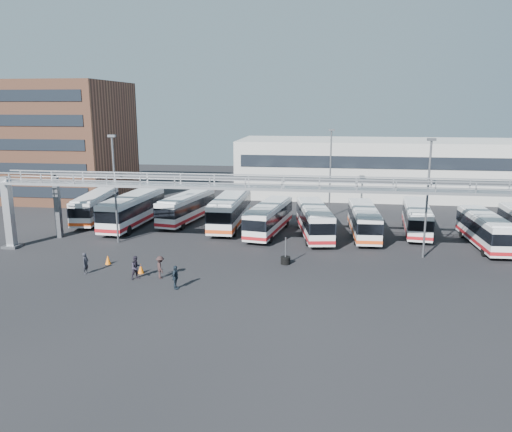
# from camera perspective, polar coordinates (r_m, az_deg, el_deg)

# --- Properties ---
(ground) EXTENTS (140.00, 140.00, 0.00)m
(ground) POSITION_cam_1_polar(r_m,az_deg,el_deg) (38.16, 2.31, -7.13)
(ground) COLOR black
(ground) RESTS_ON ground
(gantry) EXTENTS (51.40, 5.15, 7.10)m
(gantry) POSITION_cam_1_polar(r_m,az_deg,el_deg) (42.42, 3.18, 2.57)
(gantry) COLOR #93969B
(gantry) RESTS_ON ground
(apartment_building) EXTENTS (18.00, 15.00, 16.00)m
(apartment_building) POSITION_cam_1_polar(r_m,az_deg,el_deg) (75.85, -21.85, 8.01)
(apartment_building) COLOR brown
(apartment_building) RESTS_ON ground
(warehouse) EXTENTS (42.00, 14.00, 8.00)m
(warehouse) POSITION_cam_1_polar(r_m,az_deg,el_deg) (74.77, 14.56, 5.36)
(warehouse) COLOR #9E9E99
(warehouse) RESTS_ON ground
(light_pole_left) EXTENTS (0.70, 0.35, 10.21)m
(light_pole_left) POSITION_cam_1_polar(r_m,az_deg,el_deg) (48.43, -15.85, 3.63)
(light_pole_left) COLOR #4C4F54
(light_pole_left) RESTS_ON ground
(light_pole_mid) EXTENTS (0.70, 0.35, 10.21)m
(light_pole_mid) POSITION_cam_1_polar(r_m,az_deg,el_deg) (44.18, 19.03, 2.59)
(light_pole_mid) COLOR #4C4F54
(light_pole_mid) RESTS_ON ground
(light_pole_back) EXTENTS (0.70, 0.35, 10.21)m
(light_pole_back) POSITION_cam_1_polar(r_m,az_deg,el_deg) (58.20, 8.50, 5.39)
(light_pole_back) COLOR #4C4F54
(light_pole_back) RESTS_ON ground
(bus_0) EXTENTS (3.66, 10.53, 3.13)m
(bus_0) POSITION_cam_1_polar(r_m,az_deg,el_deg) (59.05, -17.89, 1.10)
(bus_0) COLOR silver
(bus_0) RESTS_ON ground
(bus_1) EXTENTS (3.42, 11.62, 3.48)m
(bus_1) POSITION_cam_1_polar(r_m,az_deg,el_deg) (55.21, -13.92, 0.78)
(bus_1) COLOR silver
(bus_1) RESTS_ON ground
(bus_2) EXTENTS (4.23, 10.66, 3.16)m
(bus_2) POSITION_cam_1_polar(r_m,az_deg,el_deg) (56.14, -7.94, 1.03)
(bus_2) COLOR silver
(bus_2) RESTS_ON ground
(bus_3) EXTENTS (2.75, 11.50, 3.49)m
(bus_3) POSITION_cam_1_polar(r_m,az_deg,el_deg) (53.43, -2.98, 0.75)
(bus_3) COLOR silver
(bus_3) RESTS_ON ground
(bus_4) EXTENTS (4.01, 10.61, 3.15)m
(bus_4) POSITION_cam_1_polar(r_m,az_deg,el_deg) (50.59, 1.50, -0.13)
(bus_4) COLOR silver
(bus_4) RESTS_ON ground
(bus_5) EXTENTS (4.15, 10.81, 3.20)m
(bus_5) POSITION_cam_1_polar(r_m,az_deg,el_deg) (49.80, 6.67, -0.38)
(bus_5) COLOR silver
(bus_5) RESTS_ON ground
(bus_6) EXTENTS (2.75, 10.24, 3.08)m
(bus_6) POSITION_cam_1_polar(r_m,az_deg,el_deg) (50.64, 12.22, -0.44)
(bus_6) COLOR silver
(bus_6) RESTS_ON ground
(bus_7) EXTENTS (3.25, 10.23, 3.05)m
(bus_7) POSITION_cam_1_polar(r_m,az_deg,el_deg) (53.27, 17.89, -0.15)
(bus_7) COLOR silver
(bus_7) RESTS_ON ground
(bus_8) EXTENTS (2.71, 10.14, 3.05)m
(bus_8) POSITION_cam_1_polar(r_m,az_deg,el_deg) (50.58, 24.70, -1.36)
(bus_8) COLOR silver
(bus_8) RESTS_ON ground
(pedestrian_a) EXTENTS (0.46, 0.65, 1.69)m
(pedestrian_a) POSITION_cam_1_polar(r_m,az_deg,el_deg) (41.11, -18.90, -5.12)
(pedestrian_a) COLOR black
(pedestrian_a) RESTS_ON ground
(pedestrian_b) EXTENTS (1.10, 1.10, 1.80)m
(pedestrian_b) POSITION_cam_1_polar(r_m,az_deg,el_deg) (38.79, -13.52, -5.75)
(pedestrian_b) COLOR black
(pedestrian_b) RESTS_ON ground
(pedestrian_c) EXTENTS (1.12, 1.30, 1.74)m
(pedestrian_c) POSITION_cam_1_polar(r_m,az_deg,el_deg) (38.59, -10.88, -5.76)
(pedestrian_c) COLOR black
(pedestrian_c) RESTS_ON ground
(pedestrian_d) EXTENTS (0.47, 1.03, 1.73)m
(pedestrian_d) POSITION_cam_1_polar(r_m,az_deg,el_deg) (36.20, -9.20, -6.94)
(pedestrian_d) COLOR #19242E
(pedestrian_d) RESTS_ON ground
(cone_left) EXTENTS (0.55, 0.55, 0.75)m
(cone_left) POSITION_cam_1_polar(r_m,az_deg,el_deg) (43.10, -16.56, -4.81)
(cone_left) COLOR orange
(cone_left) RESTS_ON ground
(cone_right) EXTENTS (0.59, 0.59, 0.77)m
(cone_right) POSITION_cam_1_polar(r_m,az_deg,el_deg) (40.16, -13.03, -5.86)
(cone_right) COLOR orange
(cone_right) RESTS_ON ground
(tire_stack) EXTENTS (0.80, 0.80, 2.28)m
(tire_stack) POSITION_cam_1_polar(r_m,az_deg,el_deg) (41.39, 3.39, -4.99)
(tire_stack) COLOR black
(tire_stack) RESTS_ON ground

